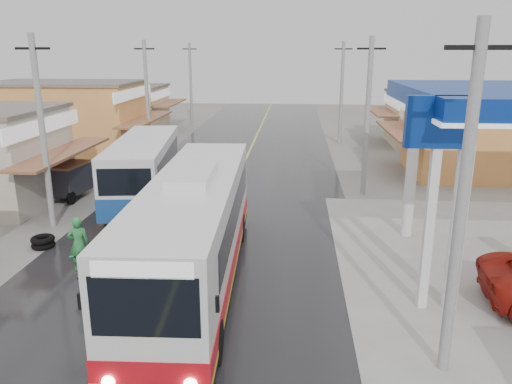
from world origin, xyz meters
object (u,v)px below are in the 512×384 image
second_bus (144,168)px  tricycle_near (69,179)px  coach_bus (195,230)px  cyclist (83,259)px  tyre_stack (43,242)px

second_bus → tricycle_near: second_bus is taller
coach_bus → second_bus: 9.93m
coach_bus → second_bus: size_ratio=1.28×
second_bus → cyclist: 9.07m
tyre_stack → cyclist: bearing=-43.7°
second_bus → tyre_stack: second_bus is taller
cyclist → tricycle_near: size_ratio=0.88×
cyclist → tyre_stack: 3.83m
cyclist → second_bus: bearing=74.8°
coach_bus → tricycle_near: 12.30m
tricycle_near → tyre_stack: size_ratio=2.86×
coach_bus → cyclist: size_ratio=5.44×
cyclist → tyre_stack: bearing=117.5°
coach_bus → second_bus: (-4.33, 8.94, -0.17)m
tricycle_near → second_bus: bearing=6.2°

